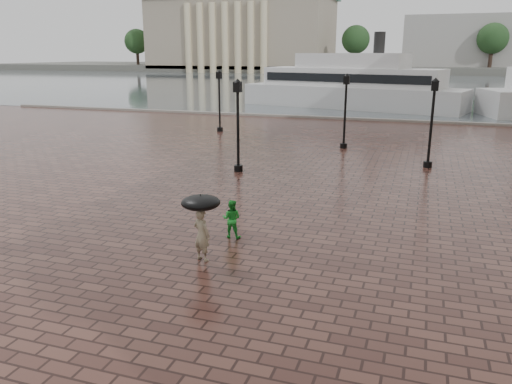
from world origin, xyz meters
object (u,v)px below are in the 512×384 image
Objects in this scene: adult_pedestrian at (202,235)px; ferry_near at (351,86)px; street_lamps at (351,112)px; child_pedestrian at (232,219)px.

ferry_near is (-2.09, 43.02, 1.59)m from adult_pedestrian.
street_lamps is at bearing -76.43° from adult_pedestrian.
adult_pedestrian is 0.06× the size of ferry_near.
ferry_near is (-3.53, 24.63, 0.02)m from street_lamps.
child_pedestrian is 0.05× the size of ferry_near.
ferry_near is at bearing 98.16° from street_lamps.
street_lamps is 0.88× the size of ferry_near.
street_lamps reaches higher than child_pedestrian.
street_lamps is at bearing -67.13° from ferry_near.
child_pedestrian is at bearing -72.20° from ferry_near.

